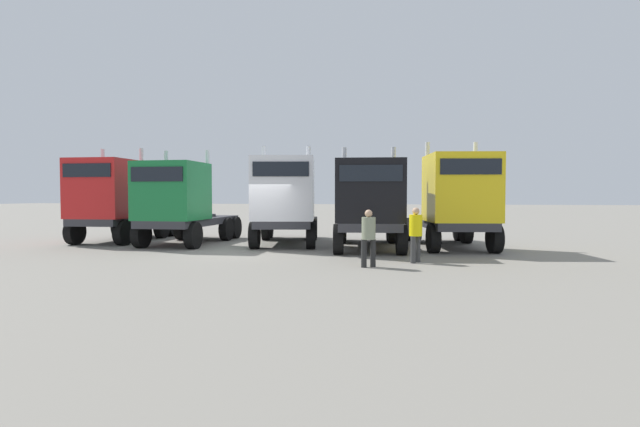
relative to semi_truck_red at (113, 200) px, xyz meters
name	(u,v)px	position (x,y,z in m)	size (l,w,h in m)	color
ground	(254,252)	(7.29, -2.25, -1.90)	(200.00, 200.00, 0.00)	gray
semi_truck_red	(113,200)	(0.00, 0.00, 0.00)	(2.80, 5.83, 4.22)	#333338
semi_truck_green	(180,203)	(3.51, -0.61, -0.12)	(2.63, 5.85, 4.00)	#333338
semi_truck_white	(285,201)	(7.83, 0.10, -0.03)	(3.54, 6.30, 4.19)	#333338
semi_truck_black	(369,204)	(11.37, -0.91, -0.15)	(3.22, 6.60, 3.95)	#333338
semi_truck_yellow	(456,200)	(14.63, 0.02, -0.01)	(3.44, 6.15, 4.20)	#333338
visitor_in_hivis	(416,231)	(13.05, -3.85, -0.91)	(0.55, 0.55, 1.71)	#3A3A3A
visitor_with_camera	(369,234)	(11.70, -5.02, -0.94)	(0.54, 0.54, 1.66)	#242424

